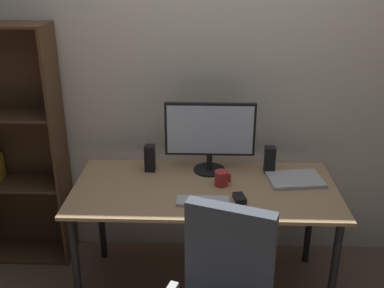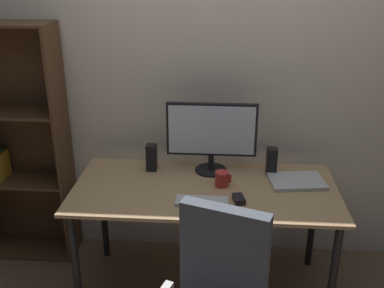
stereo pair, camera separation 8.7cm
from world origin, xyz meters
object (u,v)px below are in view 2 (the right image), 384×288
object	(u,v)px
coffee_mug	(222,179)
mouse	(239,199)
bookshelf	(18,148)
desk	(205,200)
laptop	(296,181)
speaker_left	(152,157)
monitor	(212,133)
speaker_right	(272,161)
keyboard	(202,201)

from	to	relation	value
coffee_mug	mouse	bearing A→B (deg)	-62.18
bookshelf	desk	bearing A→B (deg)	-15.74
mouse	laptop	world-z (taller)	mouse
coffee_mug	laptop	world-z (taller)	coffee_mug
desk	bookshelf	world-z (taller)	bookshelf
desk	bookshelf	bearing A→B (deg)	164.26
bookshelf	coffee_mug	bearing A→B (deg)	-13.58
coffee_mug	speaker_left	distance (m)	0.49
coffee_mug	laptop	xyz separation A→B (m)	(0.45, 0.07, -0.03)
desk	coffee_mug	xyz separation A→B (m)	(0.10, 0.03, 0.13)
desk	monitor	bearing A→B (deg)	83.18
laptop	speaker_left	xyz separation A→B (m)	(-0.90, 0.12, 0.07)
coffee_mug	bookshelf	size ratio (longest dim) A/B	0.06
desk	monitor	xyz separation A→B (m)	(0.03, 0.22, 0.34)
monitor	desk	bearing A→B (deg)	-96.82
speaker_right	keyboard	bearing A→B (deg)	-135.92
speaker_right	bookshelf	distance (m)	1.70
speaker_right	monitor	bearing A→B (deg)	178.80
monitor	laptop	size ratio (longest dim) A/B	1.74
speaker_left	coffee_mug	bearing A→B (deg)	-22.85
bookshelf	speaker_right	bearing A→B (deg)	-4.94
monitor	speaker_right	size ratio (longest dim) A/B	3.27
desk	laptop	xyz separation A→B (m)	(0.55, 0.10, 0.09)
laptop	speaker_left	world-z (taller)	speaker_left
mouse	speaker_left	size ratio (longest dim) A/B	0.56
desk	laptop	size ratio (longest dim) A/B	4.86
mouse	speaker_left	distance (m)	0.66
mouse	speaker_right	bearing A→B (deg)	47.69
desk	keyboard	distance (m)	0.21
desk	laptop	distance (m)	0.56
monitor	keyboard	xyz separation A→B (m)	(-0.04, -0.41, -0.25)
desk	speaker_right	size ratio (longest dim) A/B	9.16
desk	speaker_left	size ratio (longest dim) A/B	9.16
desk	speaker_left	distance (m)	0.44
desk	monitor	world-z (taller)	monitor
desk	mouse	world-z (taller)	mouse
desk	mouse	xyz separation A→B (m)	(0.19, -0.15, 0.10)
speaker_right	mouse	bearing A→B (deg)	-119.41
desk	speaker_left	xyz separation A→B (m)	(-0.35, 0.22, 0.17)
mouse	laptop	size ratio (longest dim) A/B	0.30
monitor	speaker_right	bearing A→B (deg)	-1.20
mouse	bookshelf	world-z (taller)	bookshelf
keyboard	bookshelf	xyz separation A→B (m)	(-1.28, 0.55, 0.05)
laptop	monitor	bearing A→B (deg)	158.95
keyboard	bookshelf	size ratio (longest dim) A/B	0.18
desk	coffee_mug	size ratio (longest dim) A/B	16.08
mouse	speaker_left	xyz separation A→B (m)	(-0.54, 0.37, 0.07)
coffee_mug	bookshelf	bearing A→B (deg)	166.42
monitor	keyboard	bearing A→B (deg)	-95.15
monitor	laptop	bearing A→B (deg)	-13.59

